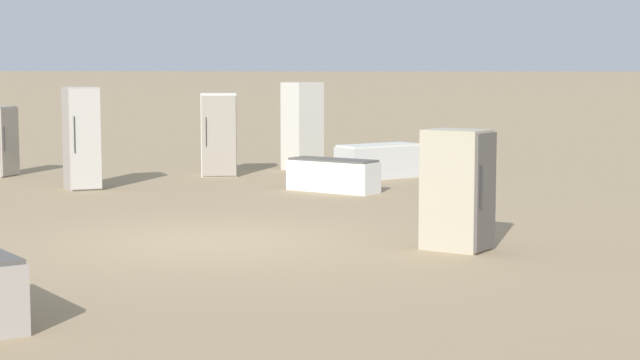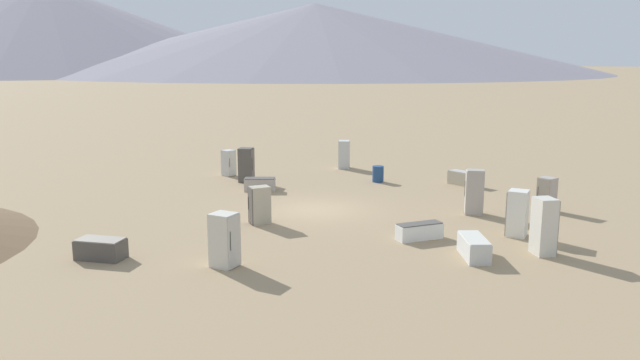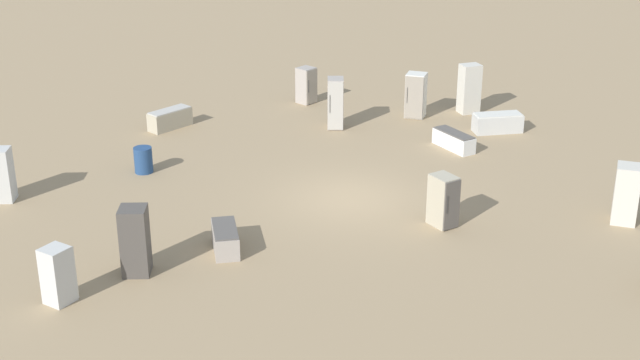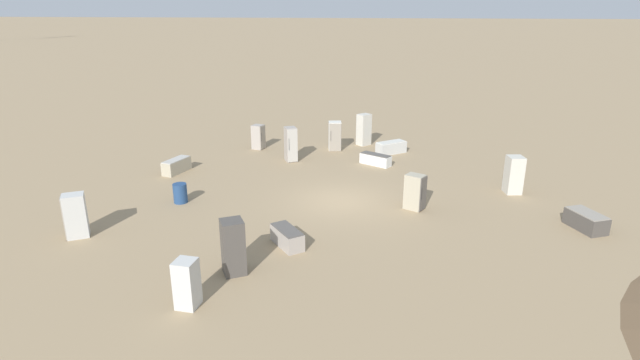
{
  "view_description": "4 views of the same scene",
  "coord_description": "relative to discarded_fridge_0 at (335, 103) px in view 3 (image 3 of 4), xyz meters",
  "views": [
    {
      "loc": [
        13.49,
        3.36,
        2.28
      ],
      "look_at": [
        -1.14,
        1.26,
        0.71
      ],
      "focal_mm": 60.0,
      "sensor_mm": 36.0,
      "label": 1
    },
    {
      "loc": [
        -17.53,
        19.59,
        6.48
      ],
      "look_at": [
        -0.03,
        -0.2,
        1.3
      ],
      "focal_mm": 35.0,
      "sensor_mm": 36.0,
      "label": 2
    },
    {
      "loc": [
        21.49,
        12.52,
        10.85
      ],
      "look_at": [
        1.41,
        -0.16,
        1.08
      ],
      "focal_mm": 50.0,
      "sensor_mm": 36.0,
      "label": 3
    },
    {
      "loc": [
        20.17,
        3.62,
        7.99
      ],
      "look_at": [
        0.56,
        -0.82,
        1.11
      ],
      "focal_mm": 28.0,
      "sensor_mm": 36.0,
      "label": 4
    }
  ],
  "objects": [
    {
      "name": "discarded_fridge_4",
      "position": [
        -4.37,
        3.44,
        0.01
      ],
      "size": [
        0.97,
        0.96,
        1.93
      ],
      "rotation": [
        0.0,
        0.0,
        2.47
      ],
      "color": "beige",
      "rests_on": "ground_plane"
    },
    {
      "name": "discarded_fridge_12",
      "position": [
        12.41,
        1.65,
        -0.05
      ],
      "size": [
        0.99,
        0.97,
        1.81
      ],
      "rotation": [
        0.0,
        0.0,
        2.16
      ],
      "color": "#4C4742",
      "rests_on": "ground_plane"
    },
    {
      "name": "discarded_fridge_13",
      "position": [
        10.19,
        2.76,
        -0.62
      ],
      "size": [
        1.55,
        1.5,
        0.66
      ],
      "rotation": [
        0.0,
        0.0,
        5.46
      ],
      "color": "#A89E93",
      "rests_on": "ground_plane"
    },
    {
      "name": "discarded_fridge_3",
      "position": [
        -2.76,
        1.93,
        -0.09
      ],
      "size": [
        0.87,
        0.88,
        1.72
      ],
      "rotation": [
        0.0,
        0.0,
        4.97
      ],
      "color": "silver",
      "rests_on": "ground_plane"
    },
    {
      "name": "discarded_fridge_11",
      "position": [
        -2.05,
        -2.62,
        -0.22
      ],
      "size": [
        0.73,
        0.75,
        1.45
      ],
      "rotation": [
        0.0,
        0.0,
        6.1
      ],
      "color": "#A89E93",
      "rests_on": "ground_plane"
    },
    {
      "name": "discarded_fridge_1",
      "position": [
        2.65,
        11.31,
        -0.09
      ],
      "size": [
        0.92,
        0.84,
        1.72
      ],
      "rotation": [
        0.0,
        0.0,
        1.81
      ],
      "color": "beige",
      "rests_on": "ground_plane"
    },
    {
      "name": "discarded_fridge_8",
      "position": [
        5.65,
        7.02,
        -0.2
      ],
      "size": [
        0.83,
        0.95,
        1.5
      ],
      "rotation": [
        0.0,
        0.0,
        5.85
      ],
      "color": "#B2A88E",
      "rests_on": "ground_plane"
    },
    {
      "name": "discarded_fridge_10",
      "position": [
        3.32,
        -5.2,
        -0.6
      ],
      "size": [
        1.76,
        0.9,
        0.71
      ],
      "rotation": [
        0.0,
        0.0,
        4.53
      ],
      "color": "#B2A88E",
      "rests_on": "ground_plane"
    },
    {
      "name": "discarded_fridge_5",
      "position": [
        -2.8,
        5.29,
        -0.6
      ],
      "size": [
        1.72,
        1.79,
        0.7
      ],
      "rotation": [
        0.0,
        0.0,
        0.74
      ],
      "color": "silver",
      "rests_on": "ground_plane"
    },
    {
      "name": "discarded_fridge_9",
      "position": [
        -0.3,
        4.67,
        -0.65
      ],
      "size": [
        1.26,
        1.79,
        0.6
      ],
      "rotation": [
        0.0,
        0.0,
        2.68
      ],
      "color": "white",
      "rests_on": "ground_plane"
    },
    {
      "name": "discarded_fridge_7",
      "position": [
        14.49,
        1.11,
        -0.23
      ],
      "size": [
        0.67,
        0.59,
        1.44
      ],
      "rotation": [
        0.0,
        0.0,
        1.57
      ],
      "color": "silver",
      "rests_on": "ground_plane"
    },
    {
      "name": "rusty_barrel",
      "position": [
        7.16,
        -2.97,
        -0.52
      ],
      "size": [
        0.6,
        0.6,
        0.85
      ],
      "color": "navy",
      "rests_on": "ground_plane"
    },
    {
      "name": "ground_plane",
      "position": [
        5.47,
        3.84,
        -0.95
      ],
      "size": [
        1000.0,
        1000.0,
        0.0
      ],
      "primitive_type": "plane",
      "color": "#9E8460"
    },
    {
      "name": "discarded_fridge_0",
      "position": [
        0.0,
        0.0,
        0.0
      ],
      "size": [
        0.93,
        0.88,
        1.9
      ],
      "rotation": [
        0.0,
        0.0,
        5.27
      ],
      "color": "#A89E93",
      "rests_on": "ground_plane"
    }
  ]
}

